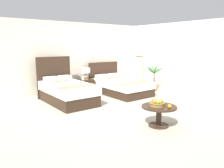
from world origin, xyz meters
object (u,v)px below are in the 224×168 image
(table_lamp, at_px, (86,72))
(floor_lamp_corner, at_px, (139,71))
(loose_apple, at_px, (169,106))
(potted_palm, at_px, (154,82))
(bed_near_corner, at_px, (119,86))
(bed_near_window, at_px, (67,91))
(coffee_table, at_px, (159,112))
(loose_orange, at_px, (169,106))
(fruit_bowl, at_px, (157,103))
(vase, at_px, (83,78))
(nightstand, at_px, (86,87))

(table_lamp, height_order, floor_lamp_corner, floor_lamp_corner)
(loose_apple, xyz_separation_m, floor_lamp_corner, (2.99, 3.99, 0.16))
(potted_palm, bearing_deg, bed_near_corner, 163.84)
(bed_near_window, height_order, coffee_table, bed_near_window)
(coffee_table, height_order, loose_orange, loose_orange)
(coffee_table, distance_m, loose_orange, 0.30)
(table_lamp, height_order, coffee_table, table_lamp)
(bed_near_corner, xyz_separation_m, table_lamp, (-0.98, 0.73, 0.52))
(bed_near_window, distance_m, coffee_table, 3.16)
(bed_near_corner, xyz_separation_m, floor_lamp_corner, (1.63, 0.68, 0.37))
(loose_orange, bearing_deg, floor_lamp_corner, 53.25)
(loose_apple, xyz_separation_m, loose_orange, (0.00, -0.01, 0.01))
(fruit_bowl, relative_size, potted_palm, 0.35)
(loose_apple, relative_size, potted_palm, 0.07)
(bed_near_window, bearing_deg, bed_near_corner, 0.06)
(fruit_bowl, xyz_separation_m, loose_apple, (0.07, -0.26, -0.04))
(table_lamp, bearing_deg, bed_near_corner, -36.45)
(loose_orange, height_order, potted_palm, potted_palm)
(bed_near_corner, relative_size, loose_orange, 26.16)
(vase, height_order, loose_orange, vase)
(fruit_bowl, distance_m, loose_apple, 0.27)
(loose_apple, bearing_deg, table_lamp, 84.59)
(table_lamp, xyz_separation_m, fruit_bowl, (-0.45, -3.78, -0.27))
(fruit_bowl, distance_m, floor_lamp_corner, 4.83)
(vase, bearing_deg, bed_near_window, -145.40)
(loose_orange, bearing_deg, table_lamp, 84.66)
(vase, height_order, coffee_table, vase)
(loose_orange, distance_m, floor_lamp_corner, 5.00)
(vase, height_order, fruit_bowl, fruit_bowl)
(vase, distance_m, loose_apple, 3.98)
(bed_near_window, distance_m, vase, 1.20)
(loose_apple, bearing_deg, potted_palm, 46.59)
(bed_near_window, bearing_deg, coffee_table, -77.22)
(coffee_table, xyz_separation_m, potted_palm, (2.79, 2.68, -0.01))
(table_lamp, relative_size, potted_palm, 0.42)
(loose_orange, xyz_separation_m, floor_lamp_corner, (2.99, 4.00, 0.15))
(loose_apple, bearing_deg, coffee_table, 99.15)
(fruit_bowl, bearing_deg, coffee_table, -42.38)
(nightstand, xyz_separation_m, coffee_table, (-0.42, -3.79, 0.07))
(bed_near_window, bearing_deg, floor_lamp_corner, 10.37)
(bed_near_window, xyz_separation_m, bed_near_corner, (2.10, 0.00, -0.07))
(nightstand, height_order, table_lamp, table_lamp)
(vase, bearing_deg, table_lamp, 21.98)
(nightstand, bearing_deg, table_lamp, 90.00)
(coffee_table, xyz_separation_m, floor_lamp_corner, (3.03, 3.76, 0.32))
(loose_orange, bearing_deg, loose_apple, 104.45)
(nightstand, bearing_deg, bed_near_window, -147.63)
(bed_near_corner, bearing_deg, bed_near_window, -179.94)
(bed_near_window, bearing_deg, table_lamp, 33.10)
(loose_apple, bearing_deg, vase, 86.64)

